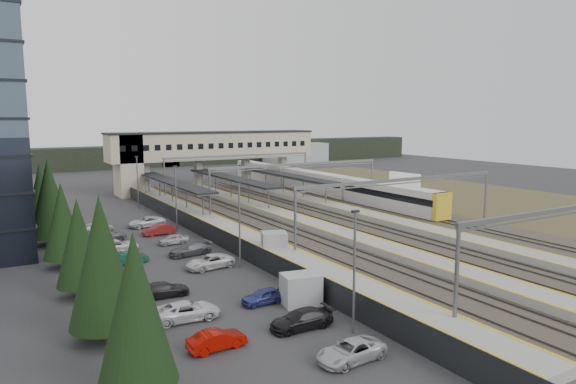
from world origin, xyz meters
TOP-DOWN VIEW (x-y plane):
  - ground at (0.00, 0.00)m, footprint 220.00×220.00m
  - conifer_row at (-22.00, -3.86)m, footprint 4.42×49.82m
  - car_park at (-13.19, -4.94)m, footprint 10.75×44.70m
  - lampposts at (-8.00, 1.25)m, footprint 0.50×53.25m
  - fence at (-6.50, 5.00)m, footprint 0.08×90.00m
  - relay_cabin_near at (-8.15, -18.86)m, footprint 3.10×2.52m
  - relay_cabin_far at (-2.95, -5.46)m, footprint 3.06×2.82m
  - rail_corridor at (9.34, 5.00)m, footprint 34.00×90.00m
  - canopies at (7.00, 27.00)m, footprint 23.10×30.00m
  - footbridge at (7.70, 42.00)m, footprint 40.40×6.40m
  - gantries at (12.00, 3.00)m, footprint 28.40×62.28m
  - train at (24.00, 27.05)m, footprint 2.91×60.84m
  - billboard at (28.94, 9.57)m, footprint 0.90×6.10m
  - scrub_east at (45.00, 5.00)m, footprint 34.00×120.00m
  - treeline_far at (23.81, 92.28)m, footprint 170.00×19.00m

SIDE VIEW (x-z plane):
  - ground at x=0.00m, z-range 0.00..0.00m
  - scrub_east at x=45.00m, z-range 0.00..0.06m
  - rail_corridor at x=9.34m, z-range -0.17..0.75m
  - car_park at x=-13.19m, z-range -0.03..1.26m
  - fence at x=-6.50m, z-range 0.00..2.00m
  - relay_cabin_far at x=-2.95m, z-range 0.00..2.28m
  - relay_cabin_near at x=-8.15m, z-range 0.00..2.31m
  - train at x=24.00m, z-range 0.25..3.92m
  - treeline_far at x=23.81m, z-range -0.55..6.45m
  - billboard at x=28.94m, z-range 0.91..6.15m
  - canopies at x=7.00m, z-range 2.28..5.56m
  - lampposts at x=-8.00m, z-range 0.30..8.37m
  - conifer_row at x=-22.00m, z-range 0.09..9.59m
  - gantries at x=12.00m, z-range 2.41..9.58m
  - footbridge at x=7.70m, z-range 2.33..13.53m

